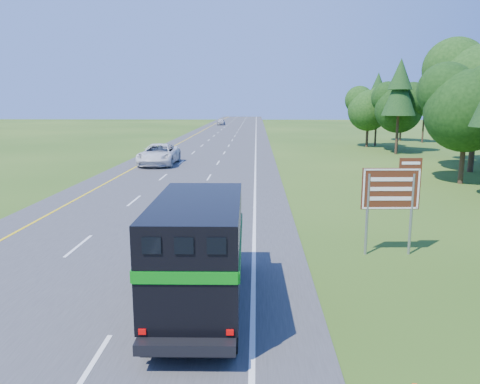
{
  "coord_description": "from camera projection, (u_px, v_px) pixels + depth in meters",
  "views": [
    {
      "loc": [
        5.56,
        -7.49,
        5.97
      ],
      "look_at": [
        4.77,
        15.39,
        1.52
      ],
      "focal_mm": 35.0,
      "sensor_mm": 36.0,
      "label": 1
    }
  ],
  "objects": [
    {
      "name": "white_suv",
      "position": [
        159.0,
        154.0,
        44.32
      ],
      "size": [
        3.28,
        7.04,
        1.95
      ],
      "primitive_type": "imported",
      "rotation": [
        0.0,
        0.0,
        0.01
      ],
      "color": "silver",
      "rests_on": "road"
    },
    {
      "name": "horse_truck",
      "position": [
        200.0,
        248.0,
        13.46
      ],
      "size": [
        2.51,
        7.53,
        3.31
      ],
      "rotation": [
        0.0,
        0.0,
        0.02
      ],
      "color": "black",
      "rests_on": "road"
    },
    {
      "name": "exit_sign",
      "position": [
        392.0,
        193.0,
        18.08
      ],
      "size": [
        2.27,
        0.18,
        3.84
      ],
      "rotation": [
        0.0,
        0.0,
        0.04
      ],
      "color": "gray",
      "rests_on": "ground"
    },
    {
      "name": "road",
      "position": [
        211.0,
        150.0,
        57.72
      ],
      "size": [
        15.0,
        260.0,
        0.04
      ],
      "primitive_type": "cube",
      "color": "#38383A",
      "rests_on": "ground"
    },
    {
      "name": "far_car",
      "position": [
        221.0,
        122.0,
        118.79
      ],
      "size": [
        1.93,
        4.62,
        1.56
      ],
      "primitive_type": "imported",
      "rotation": [
        0.0,
        0.0,
        -0.02
      ],
      "color": "#ACADB3",
      "rests_on": "road"
    },
    {
      "name": "lane_markings",
      "position": [
        211.0,
        150.0,
        57.71
      ],
      "size": [
        11.15,
        260.0,
        0.01
      ],
      "color": "yellow",
      "rests_on": "road"
    }
  ]
}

